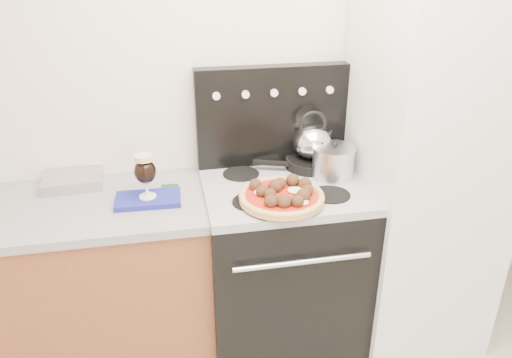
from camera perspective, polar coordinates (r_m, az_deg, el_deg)
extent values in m
cube|color=beige|center=(2.53, -0.24, 9.24)|extent=(3.50, 0.01, 2.50)
cube|color=brown|center=(2.64, -21.77, -12.00)|extent=(1.45, 0.60, 0.86)
cube|color=gray|center=(2.41, -23.48, -3.38)|extent=(1.48, 0.63, 0.04)
cube|color=black|center=(2.61, 2.94, -10.12)|extent=(0.76, 0.65, 0.88)
cube|color=#ADADB2|center=(2.37, 3.19, -1.03)|extent=(0.76, 0.65, 0.04)
cube|color=black|center=(2.51, 1.80, 7.24)|extent=(0.76, 0.08, 0.50)
cube|color=silver|center=(2.58, 18.62, 1.11)|extent=(0.64, 0.68, 1.90)
cube|color=silver|center=(2.53, -20.17, -0.19)|extent=(0.28, 0.21, 0.05)
cube|color=navy|center=(2.29, -12.23, -2.29)|extent=(0.29, 0.18, 0.02)
cylinder|color=black|center=(2.19, 2.93, -2.58)|extent=(0.43, 0.43, 0.01)
cylinder|color=black|center=(2.55, 6.31, 1.87)|extent=(0.33, 0.33, 0.05)
cylinder|color=silver|center=(2.43, 8.82, 1.83)|extent=(0.20, 0.20, 0.14)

